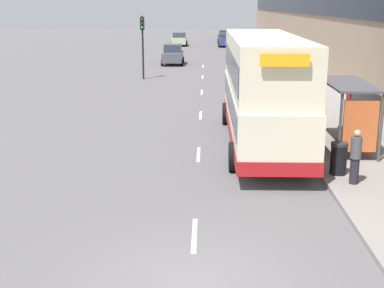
{
  "coord_description": "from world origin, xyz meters",
  "views": [
    {
      "loc": [
        0.25,
        -9.74,
        5.51
      ],
      "look_at": [
        -0.52,
        20.25,
        -2.43
      ],
      "focal_mm": 50.0,
      "sensor_mm": 36.0,
      "label": 1
    }
  ],
  "objects_px": {
    "bus_shelter": "(354,104)",
    "litter_bin": "(339,158)",
    "car_2": "(179,39)",
    "pedestrian_at_shelter": "(349,106)",
    "pedestrian_2": "(357,113)",
    "pedestrian_1": "(356,156)",
    "pedestrian_4": "(373,118)",
    "double_decker_bus_near": "(263,88)",
    "traffic_light_far_kerb": "(143,37)",
    "car_3": "(225,37)",
    "car_0": "(173,55)",
    "car_1": "(226,40)"
  },
  "relations": [
    {
      "from": "car_1",
      "to": "pedestrian_1",
      "type": "relative_size",
      "value": 2.33
    },
    {
      "from": "litter_bin",
      "to": "pedestrian_4",
      "type": "bearing_deg",
      "value": 61.87
    },
    {
      "from": "car_1",
      "to": "traffic_light_far_kerb",
      "type": "relative_size",
      "value": 0.86
    },
    {
      "from": "pedestrian_at_shelter",
      "to": "pedestrian_1",
      "type": "relative_size",
      "value": 0.93
    },
    {
      "from": "car_1",
      "to": "litter_bin",
      "type": "relative_size",
      "value": 3.77
    },
    {
      "from": "double_decker_bus_near",
      "to": "litter_bin",
      "type": "distance_m",
      "value": 4.91
    },
    {
      "from": "traffic_light_far_kerb",
      "to": "pedestrian_4",
      "type": "bearing_deg",
      "value": -58.54
    },
    {
      "from": "traffic_light_far_kerb",
      "to": "pedestrian_1",
      "type": "bearing_deg",
      "value": -69.0
    },
    {
      "from": "pedestrian_2",
      "to": "pedestrian_1",
      "type": "bearing_deg",
      "value": -105.51
    },
    {
      "from": "pedestrian_4",
      "to": "double_decker_bus_near",
      "type": "bearing_deg",
      "value": -175.47
    },
    {
      "from": "car_2",
      "to": "traffic_light_far_kerb",
      "type": "xyz_separation_m",
      "value": [
        -1.11,
        -32.06,
        2.26
      ]
    },
    {
      "from": "bus_shelter",
      "to": "pedestrian_2",
      "type": "relative_size",
      "value": 2.49
    },
    {
      "from": "car_3",
      "to": "pedestrian_1",
      "type": "distance_m",
      "value": 61.48
    },
    {
      "from": "pedestrian_at_shelter",
      "to": "pedestrian_4",
      "type": "relative_size",
      "value": 0.91
    },
    {
      "from": "pedestrian_4",
      "to": "litter_bin",
      "type": "xyz_separation_m",
      "value": [
        -2.41,
        -4.5,
        -0.36
      ]
    },
    {
      "from": "car_2",
      "to": "pedestrian_2",
      "type": "height_order",
      "value": "pedestrian_2"
    },
    {
      "from": "car_3",
      "to": "pedestrian_2",
      "type": "xyz_separation_m",
      "value": [
        3.73,
        -54.81,
        0.12
      ]
    },
    {
      "from": "car_1",
      "to": "car_0",
      "type": "bearing_deg",
      "value": -105.24
    },
    {
      "from": "car_1",
      "to": "pedestrian_at_shelter",
      "type": "bearing_deg",
      "value": -85.11
    },
    {
      "from": "car_2",
      "to": "car_3",
      "type": "distance_m",
      "value": 8.22
    },
    {
      "from": "pedestrian_1",
      "to": "pedestrian_4",
      "type": "xyz_separation_m",
      "value": [
        2.14,
        5.44,
        0.02
      ]
    },
    {
      "from": "double_decker_bus_near",
      "to": "pedestrian_2",
      "type": "height_order",
      "value": "double_decker_bus_near"
    },
    {
      "from": "pedestrian_at_shelter",
      "to": "car_0",
      "type": "bearing_deg",
      "value": 110.79
    },
    {
      "from": "car_2",
      "to": "double_decker_bus_near",
      "type": "bearing_deg",
      "value": 96.45
    },
    {
      "from": "car_0",
      "to": "traffic_light_far_kerb",
      "type": "bearing_deg",
      "value": 80.81
    },
    {
      "from": "bus_shelter",
      "to": "double_decker_bus_near",
      "type": "distance_m",
      "value": 3.48
    },
    {
      "from": "double_decker_bus_near",
      "to": "pedestrian_1",
      "type": "distance_m",
      "value": 5.74
    },
    {
      "from": "traffic_light_far_kerb",
      "to": "bus_shelter",
      "type": "bearing_deg",
      "value": -63.0
    },
    {
      "from": "double_decker_bus_near",
      "to": "pedestrian_2",
      "type": "bearing_deg",
      "value": 20.4
    },
    {
      "from": "car_2",
      "to": "pedestrian_at_shelter",
      "type": "relative_size",
      "value": 2.46
    },
    {
      "from": "car_1",
      "to": "pedestrian_1",
      "type": "distance_m",
      "value": 54.73
    },
    {
      "from": "car_2",
      "to": "litter_bin",
      "type": "height_order",
      "value": "car_2"
    },
    {
      "from": "pedestrian_4",
      "to": "litter_bin",
      "type": "distance_m",
      "value": 5.12
    },
    {
      "from": "bus_shelter",
      "to": "litter_bin",
      "type": "height_order",
      "value": "bus_shelter"
    },
    {
      "from": "double_decker_bus_near",
      "to": "pedestrian_at_shelter",
      "type": "bearing_deg",
      "value": 38.63
    },
    {
      "from": "car_1",
      "to": "car_2",
      "type": "bearing_deg",
      "value": 167.51
    },
    {
      "from": "pedestrian_4",
      "to": "litter_bin",
      "type": "height_order",
      "value": "pedestrian_4"
    },
    {
      "from": "bus_shelter",
      "to": "car_0",
      "type": "relative_size",
      "value": 1.08
    },
    {
      "from": "pedestrian_at_shelter",
      "to": "litter_bin",
      "type": "xyz_separation_m",
      "value": [
        -2.27,
        -7.62,
        -0.28
      ]
    },
    {
      "from": "double_decker_bus_near",
      "to": "traffic_light_far_kerb",
      "type": "bearing_deg",
      "value": 109.97
    },
    {
      "from": "bus_shelter",
      "to": "car_1",
      "type": "bearing_deg",
      "value": 93.28
    },
    {
      "from": "bus_shelter",
      "to": "car_2",
      "type": "height_order",
      "value": "bus_shelter"
    },
    {
      "from": "double_decker_bus_near",
      "to": "pedestrian_4",
      "type": "relative_size",
      "value": 6.46
    },
    {
      "from": "car_2",
      "to": "traffic_light_far_kerb",
      "type": "relative_size",
      "value": 0.84
    },
    {
      "from": "pedestrian_at_shelter",
      "to": "pedestrian_1",
      "type": "height_order",
      "value": "pedestrian_1"
    },
    {
      "from": "car_3",
      "to": "car_0",
      "type": "bearing_deg",
      "value": -101.74
    },
    {
      "from": "bus_shelter",
      "to": "car_2",
      "type": "relative_size",
      "value": 1.08
    },
    {
      "from": "pedestrian_1",
      "to": "pedestrian_4",
      "type": "height_order",
      "value": "pedestrian_4"
    },
    {
      "from": "pedestrian_4",
      "to": "car_3",
      "type": "bearing_deg",
      "value": 94.11
    },
    {
      "from": "double_decker_bus_near",
      "to": "traffic_light_far_kerb",
      "type": "distance_m",
      "value": 20.14
    }
  ]
}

